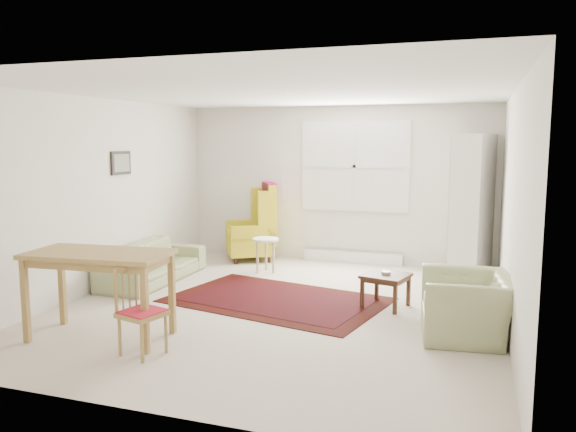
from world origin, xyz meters
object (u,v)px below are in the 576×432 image
(sofa, at_px, (153,255))
(cabinet, at_px, (472,206))
(wingback_chair, at_px, (250,222))
(stool, at_px, (266,255))
(desk_chair, at_px, (142,311))
(armchair, at_px, (467,300))
(coffee_table, at_px, (386,290))
(desk, at_px, (100,295))

(sofa, relative_size, cabinet, 0.89)
(sofa, height_order, wingback_chair, wingback_chair)
(wingback_chair, distance_m, stool, 1.00)
(wingback_chair, distance_m, desk_chair, 4.20)
(desk_chair, bearing_deg, stool, 16.17)
(sofa, height_order, stool, sofa)
(armchair, height_order, cabinet, cabinet)
(armchair, xyz_separation_m, coffee_table, (-0.92, 0.74, -0.18))
(stool, relative_size, desk, 0.38)
(cabinet, distance_m, desk, 5.23)
(wingback_chair, xyz_separation_m, coffee_table, (2.53, -1.94, -0.44))
(wingback_chair, relative_size, desk, 0.93)
(armchair, height_order, wingback_chair, wingback_chair)
(coffee_table, height_order, stool, stool)
(cabinet, bearing_deg, desk, -116.24)
(coffee_table, xyz_separation_m, desk, (-2.52, -1.95, 0.24))
(cabinet, height_order, desk, cabinet)
(cabinet, bearing_deg, coffee_table, -100.10)
(cabinet, bearing_deg, desk_chair, -108.75)
(coffee_table, bearing_deg, desk, -142.33)
(sofa, bearing_deg, stool, -53.04)
(stool, xyz_separation_m, desk, (-0.55, -3.15, 0.18))
(sofa, relative_size, desk, 1.32)
(armchair, distance_m, wingback_chair, 4.39)
(cabinet, height_order, desk_chair, cabinet)
(wingback_chair, height_order, cabinet, cabinet)
(cabinet, bearing_deg, sofa, -142.35)
(stool, bearing_deg, wingback_chair, 127.26)
(stool, height_order, desk, desk)
(desk, bearing_deg, cabinet, 48.49)
(cabinet, xyz_separation_m, desk_chair, (-2.80, -4.14, -0.61))
(cabinet, bearing_deg, wingback_chair, -164.73)
(armchair, distance_m, desk, 3.65)
(desk_chair, bearing_deg, sofa, 44.68)
(stool, bearing_deg, coffee_table, -31.39)
(armchair, relative_size, cabinet, 0.48)
(armchair, xyz_separation_m, stool, (-2.89, 1.95, -0.12))
(sofa, distance_m, cabinet, 4.59)
(coffee_table, xyz_separation_m, desk_chair, (-1.88, -2.20, 0.21))
(armchair, bearing_deg, coffee_table, -136.04)
(desk, bearing_deg, stool, 80.14)
(wingback_chair, height_order, coffee_table, wingback_chair)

